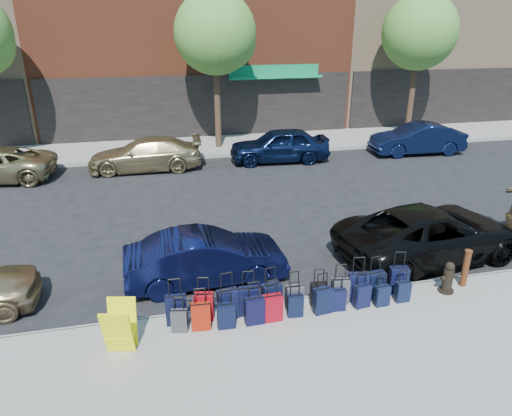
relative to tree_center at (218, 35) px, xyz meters
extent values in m
plane|color=black|center=(-0.64, -9.50, -5.41)|extent=(120.00, 120.00, 0.00)
cube|color=gray|center=(-0.64, -16.00, -5.34)|extent=(60.00, 4.00, 0.15)
cube|color=gray|center=(-0.64, 0.50, -5.34)|extent=(60.00, 4.00, 0.15)
cube|color=gray|center=(-0.64, -13.98, -5.34)|extent=(60.00, 0.08, 0.15)
cube|color=gray|center=(-0.64, -1.52, -5.34)|extent=(60.00, 0.08, 0.15)
cube|color=black|center=(-0.64, 2.45, -3.71)|extent=(16.66, 0.15, 3.40)
cube|color=#0C7246|center=(3.36, 2.10, -2.21)|extent=(5.00, 0.91, 0.27)
cube|color=#0C7246|center=(3.36, 2.40, -1.86)|extent=(5.00, 0.10, 0.60)
cube|color=black|center=(15.36, 2.45, -3.71)|extent=(14.70, 0.15, 3.40)
cylinder|color=black|center=(-0.14, 0.00, -2.86)|extent=(0.30, 0.30, 4.80)
sphere|color=#437B29|center=(-0.14, 0.00, 0.11)|extent=(3.80, 3.80, 3.80)
sphere|color=#437B29|center=(0.46, 0.00, -0.27)|extent=(2.58, 2.58, 2.58)
cylinder|color=black|center=(10.36, 0.00, -2.86)|extent=(0.30, 0.30, 4.80)
sphere|color=#437B29|center=(10.36, 0.00, 0.11)|extent=(3.80, 3.80, 3.80)
sphere|color=#437B29|center=(10.96, 0.00, -0.27)|extent=(2.58, 2.58, 2.58)
cube|color=black|center=(-3.17, -14.30, -4.94)|extent=(0.43, 0.25, 0.64)
cylinder|color=black|center=(-3.17, -14.30, -4.26)|extent=(0.24, 0.04, 0.03)
cube|color=#9A0912|center=(-2.59, -14.28, -4.96)|extent=(0.44, 0.30, 0.61)
cylinder|color=black|center=(-2.59, -14.28, -4.30)|extent=(0.23, 0.08, 0.03)
cube|color=black|center=(-2.09, -14.35, -4.94)|extent=(0.46, 0.29, 0.65)
cylinder|color=black|center=(-2.09, -14.35, -4.23)|extent=(0.25, 0.06, 0.03)
cube|color=black|center=(-1.63, -14.31, -4.95)|extent=(0.43, 0.25, 0.63)
cylinder|color=black|center=(-1.63, -14.31, -4.27)|extent=(0.24, 0.04, 0.03)
cube|color=black|center=(-1.13, -14.28, -4.94)|extent=(0.46, 0.32, 0.64)
cylinder|color=black|center=(-1.13, -14.28, -4.25)|extent=(0.24, 0.08, 0.03)
cube|color=#39393E|center=(-0.63, -14.34, -4.98)|extent=(0.37, 0.21, 0.56)
cylinder|color=black|center=(-0.63, -14.34, -4.38)|extent=(0.21, 0.04, 0.03)
cube|color=black|center=(-0.06, -14.34, -4.99)|extent=(0.39, 0.24, 0.55)
cylinder|color=black|center=(-0.06, -14.34, -4.40)|extent=(0.21, 0.06, 0.03)
cube|color=#39393E|center=(0.43, -14.35, -4.97)|extent=(0.42, 0.28, 0.59)
cylinder|color=black|center=(0.43, -14.35, -4.33)|extent=(0.22, 0.07, 0.03)
cube|color=black|center=(0.86, -14.34, -4.93)|extent=(0.47, 0.31, 0.66)
cylinder|color=black|center=(0.86, -14.34, -4.22)|extent=(0.25, 0.07, 0.03)
cube|color=black|center=(1.30, -14.31, -4.95)|extent=(0.44, 0.27, 0.62)
cylinder|color=black|center=(1.30, -14.31, -4.27)|extent=(0.24, 0.05, 0.03)
cube|color=black|center=(1.91, -14.25, -4.94)|extent=(0.46, 0.30, 0.63)
cylinder|color=black|center=(1.91, -14.25, -4.26)|extent=(0.24, 0.07, 0.03)
cube|color=#343438|center=(-3.13, -14.58, -5.02)|extent=(0.36, 0.25, 0.48)
cylinder|color=black|center=(-3.13, -14.58, -4.50)|extent=(0.18, 0.07, 0.03)
cube|color=maroon|center=(-2.69, -14.59, -4.98)|extent=(0.40, 0.25, 0.57)
cylinder|color=black|center=(-2.69, -14.59, -4.36)|extent=(0.22, 0.05, 0.03)
cube|color=black|center=(-2.18, -14.66, -4.99)|extent=(0.37, 0.22, 0.54)
cylinder|color=black|center=(-2.18, -14.66, -4.41)|extent=(0.20, 0.04, 0.03)
cube|color=black|center=(-1.59, -14.65, -4.97)|extent=(0.40, 0.24, 0.59)
cylinder|color=black|center=(-1.59, -14.65, -4.33)|extent=(0.22, 0.04, 0.03)
cube|color=maroon|center=(-1.19, -14.63, -4.97)|extent=(0.40, 0.24, 0.58)
cylinder|color=black|center=(-1.19, -14.63, -4.35)|extent=(0.22, 0.04, 0.03)
cube|color=black|center=(-0.69, -14.60, -5.02)|extent=(0.35, 0.22, 0.49)
cylinder|color=black|center=(-0.69, -14.60, -4.48)|extent=(0.19, 0.05, 0.03)
cube|color=black|center=(-0.07, -14.61, -4.97)|extent=(0.42, 0.27, 0.58)
cylinder|color=black|center=(-0.07, -14.61, -4.34)|extent=(0.22, 0.06, 0.03)
cube|color=black|center=(0.28, -14.59, -5.01)|extent=(0.35, 0.22, 0.49)
cylinder|color=black|center=(0.28, -14.59, -4.48)|extent=(0.19, 0.05, 0.03)
cube|color=black|center=(0.85, -14.60, -5.00)|extent=(0.39, 0.26, 0.53)
cylinder|color=black|center=(0.85, -14.60, -4.43)|extent=(0.20, 0.06, 0.03)
cube|color=black|center=(1.30, -14.65, -5.03)|extent=(0.33, 0.20, 0.47)
cylinder|color=black|center=(1.30, -14.65, -4.51)|extent=(0.18, 0.04, 0.03)
cube|color=black|center=(1.83, -14.60, -5.03)|extent=(0.33, 0.19, 0.47)
cylinder|color=black|center=(1.83, -14.60, -4.51)|extent=(0.18, 0.04, 0.03)
cylinder|color=black|center=(3.03, -14.49, -5.23)|extent=(0.35, 0.35, 0.06)
cylinder|color=black|center=(3.03, -14.49, -4.93)|extent=(0.23, 0.23, 0.54)
sphere|color=black|center=(3.03, -14.49, -4.60)|extent=(0.21, 0.21, 0.21)
cylinder|color=black|center=(3.03, -14.49, -4.88)|extent=(0.39, 0.14, 0.10)
cylinder|color=#38190C|center=(3.58, -14.34, -4.81)|extent=(0.15, 0.15, 0.91)
cylinder|color=#38190C|center=(3.58, -14.34, -4.35)|extent=(0.17, 0.17, 0.04)
cube|color=#F5EF0D|center=(-4.28, -15.06, -4.76)|extent=(0.59, 0.36, 0.98)
cube|color=#F5EF0D|center=(-4.21, -14.71, -4.76)|extent=(0.59, 0.36, 0.98)
cube|color=#F5EF0D|center=(-4.24, -14.89, -4.91)|extent=(0.61, 0.47, 0.02)
imported|color=#0C1036|center=(-2.32, -12.52, -4.77)|extent=(3.99, 1.56, 1.29)
imported|color=black|center=(3.72, -12.64, -4.69)|extent=(5.46, 3.07, 1.44)
imported|color=tan|center=(-3.74, -2.72, -4.72)|extent=(4.86, 2.13, 1.39)
imported|color=#0C1635|center=(2.26, -2.76, -4.64)|extent=(4.64, 2.15, 1.54)
imported|color=#0B1534|center=(9.14, -2.97, -4.68)|extent=(4.54, 1.81, 1.47)
camera|label=1|loc=(-3.32, -22.40, 0.57)|focal=32.00mm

